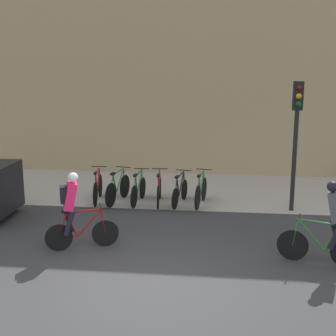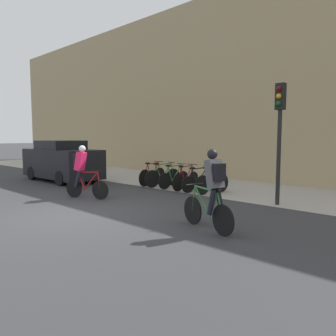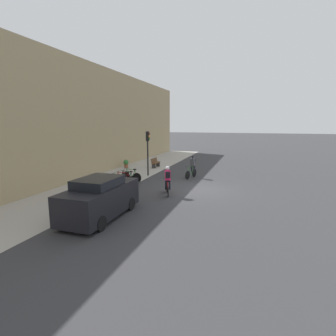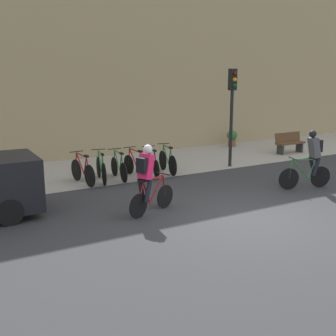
{
  "view_description": "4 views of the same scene",
  "coord_description": "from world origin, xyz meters",
  "px_view_note": "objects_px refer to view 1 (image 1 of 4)",
  "views": [
    {
      "loc": [
        1.25,
        -7.95,
        4.03
      ],
      "look_at": [
        -0.05,
        3.51,
        1.43
      ],
      "focal_mm": 50.0,
      "sensor_mm": 36.0,
      "label": 1
    },
    {
      "loc": [
        7.46,
        -4.4,
        2.01
      ],
      "look_at": [
        -0.46,
        4.06,
        0.91
      ],
      "focal_mm": 35.0,
      "sensor_mm": 36.0,
      "label": 2
    },
    {
      "loc": [
        -16.11,
        -3.22,
        4.22
      ],
      "look_at": [
        0.53,
        2.23,
        1.2
      ],
      "focal_mm": 28.0,
      "sensor_mm": 36.0,
      "label": 3
    },
    {
      "loc": [
        -6.33,
        -7.36,
        3.41
      ],
      "look_at": [
        -0.92,
        2.16,
        0.93
      ],
      "focal_mm": 45.0,
      "sensor_mm": 36.0,
      "label": 4
    }
  ],
  "objects_px": {
    "cyclist_grey": "(331,221)",
    "parked_bike_3": "(159,190)",
    "parked_bike_4": "(180,192)",
    "parked_bike_2": "(138,190)",
    "parked_bike_0": "(98,188)",
    "cyclist_pink": "(73,208)",
    "traffic_light_pole": "(297,123)",
    "parked_bike_5": "(201,191)",
    "parked_bike_1": "(118,189)"
  },
  "relations": [
    {
      "from": "parked_bike_2",
      "to": "parked_bike_5",
      "type": "xyz_separation_m",
      "value": [
        1.83,
        0.0,
        0.02
      ]
    },
    {
      "from": "parked_bike_0",
      "to": "parked_bike_2",
      "type": "height_order",
      "value": "parked_bike_0"
    },
    {
      "from": "parked_bike_0",
      "to": "parked_bike_1",
      "type": "distance_m",
      "value": 0.61
    },
    {
      "from": "parked_bike_3",
      "to": "parked_bike_0",
      "type": "bearing_deg",
      "value": 179.98
    },
    {
      "from": "parked_bike_1",
      "to": "parked_bike_2",
      "type": "bearing_deg",
      "value": -0.04
    },
    {
      "from": "parked_bike_5",
      "to": "parked_bike_1",
      "type": "bearing_deg",
      "value": -179.99
    },
    {
      "from": "cyclist_pink",
      "to": "parked_bike_2",
      "type": "distance_m",
      "value": 3.75
    },
    {
      "from": "cyclist_grey",
      "to": "parked_bike_3",
      "type": "bearing_deg",
      "value": 135.78
    },
    {
      "from": "cyclist_pink",
      "to": "traffic_light_pole",
      "type": "xyz_separation_m",
      "value": [
        5.16,
        3.37,
        1.52
      ]
    },
    {
      "from": "traffic_light_pole",
      "to": "parked_bike_3",
      "type": "bearing_deg",
      "value": 176.14
    },
    {
      "from": "cyclist_grey",
      "to": "parked_bike_5",
      "type": "bearing_deg",
      "value": 125.45
    },
    {
      "from": "cyclist_grey",
      "to": "parked_bike_3",
      "type": "distance_m",
      "value": 5.57
    },
    {
      "from": "parked_bike_2",
      "to": "parked_bike_5",
      "type": "relative_size",
      "value": 0.98
    },
    {
      "from": "parked_bike_0",
      "to": "parked_bike_3",
      "type": "xyz_separation_m",
      "value": [
        1.83,
        -0.0,
        -0.01
      ]
    },
    {
      "from": "cyclist_pink",
      "to": "parked_bike_5",
      "type": "bearing_deg",
      "value": 54.14
    },
    {
      "from": "parked_bike_4",
      "to": "traffic_light_pole",
      "type": "distance_m",
      "value": 3.79
    },
    {
      "from": "cyclist_grey",
      "to": "parked_bike_5",
      "type": "distance_m",
      "value": 4.78
    },
    {
      "from": "cyclist_grey",
      "to": "parked_bike_4",
      "type": "bearing_deg",
      "value": 131.03
    },
    {
      "from": "cyclist_pink",
      "to": "cyclist_grey",
      "type": "height_order",
      "value": "cyclist_grey"
    },
    {
      "from": "parked_bike_1",
      "to": "parked_bike_0",
      "type": "bearing_deg",
      "value": 179.97
    },
    {
      "from": "parked_bike_1",
      "to": "traffic_light_pole",
      "type": "height_order",
      "value": "traffic_light_pole"
    },
    {
      "from": "cyclist_grey",
      "to": "parked_bike_4",
      "type": "distance_m",
      "value": 5.15
    },
    {
      "from": "cyclist_pink",
      "to": "parked_bike_1",
      "type": "distance_m",
      "value": 3.67
    },
    {
      "from": "cyclist_pink",
      "to": "traffic_light_pole",
      "type": "relative_size",
      "value": 0.49
    },
    {
      "from": "parked_bike_0",
      "to": "parked_bike_3",
      "type": "relative_size",
      "value": 1.02
    },
    {
      "from": "parked_bike_0",
      "to": "parked_bike_4",
      "type": "distance_m",
      "value": 2.44
    },
    {
      "from": "parked_bike_1",
      "to": "parked_bike_5",
      "type": "bearing_deg",
      "value": 0.01
    },
    {
      "from": "parked_bike_1",
      "to": "cyclist_pink",
      "type": "bearing_deg",
      "value": -92.83
    },
    {
      "from": "parked_bike_3",
      "to": "cyclist_grey",
      "type": "bearing_deg",
      "value": -44.22
    },
    {
      "from": "cyclist_pink",
      "to": "parked_bike_2",
      "type": "height_order",
      "value": "cyclist_pink"
    },
    {
      "from": "cyclist_grey",
      "to": "parked_bike_5",
      "type": "height_order",
      "value": "cyclist_grey"
    },
    {
      "from": "parked_bike_0",
      "to": "parked_bike_3",
      "type": "distance_m",
      "value": 1.83
    },
    {
      "from": "parked_bike_0",
      "to": "traffic_light_pole",
      "type": "xyz_separation_m",
      "value": [
        5.59,
        -0.25,
        2.06
      ]
    },
    {
      "from": "parked_bike_0",
      "to": "traffic_light_pole",
      "type": "relative_size",
      "value": 0.47
    },
    {
      "from": "cyclist_pink",
      "to": "parked_bike_3",
      "type": "relative_size",
      "value": 1.06
    },
    {
      "from": "cyclist_grey",
      "to": "parked_bike_4",
      "type": "xyz_separation_m",
      "value": [
        -3.36,
        3.86,
        -0.57
      ]
    },
    {
      "from": "cyclist_pink",
      "to": "parked_bike_5",
      "type": "xyz_separation_m",
      "value": [
        2.62,
        3.63,
        -0.54
      ]
    },
    {
      "from": "cyclist_grey",
      "to": "parked_bike_1",
      "type": "height_order",
      "value": "cyclist_grey"
    },
    {
      "from": "cyclist_grey",
      "to": "parked_bike_2",
      "type": "xyz_separation_m",
      "value": [
        -4.58,
        3.87,
        -0.56
      ]
    },
    {
      "from": "parked_bike_2",
      "to": "parked_bike_3",
      "type": "relative_size",
      "value": 0.98
    },
    {
      "from": "parked_bike_1",
      "to": "parked_bike_4",
      "type": "bearing_deg",
      "value": -0.04
    },
    {
      "from": "parked_bike_3",
      "to": "parked_bike_4",
      "type": "relative_size",
      "value": 1.04
    },
    {
      "from": "cyclist_pink",
      "to": "parked_bike_0",
      "type": "bearing_deg",
      "value": 96.76
    },
    {
      "from": "parked_bike_3",
      "to": "parked_bike_4",
      "type": "bearing_deg",
      "value": -0.09
    },
    {
      "from": "parked_bike_4",
      "to": "traffic_light_pole",
      "type": "xyz_separation_m",
      "value": [
        3.15,
        -0.25,
        2.09
      ]
    },
    {
      "from": "parked_bike_3",
      "to": "parked_bike_5",
      "type": "distance_m",
      "value": 1.22
    },
    {
      "from": "parked_bike_2",
      "to": "parked_bike_4",
      "type": "height_order",
      "value": "parked_bike_2"
    },
    {
      "from": "traffic_light_pole",
      "to": "parked_bike_5",
      "type": "bearing_deg",
      "value": 174.27
    },
    {
      "from": "cyclist_grey",
      "to": "parked_bike_2",
      "type": "bearing_deg",
      "value": 139.87
    },
    {
      "from": "cyclist_grey",
      "to": "parked_bike_0",
      "type": "distance_m",
      "value": 7.0
    }
  ]
}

